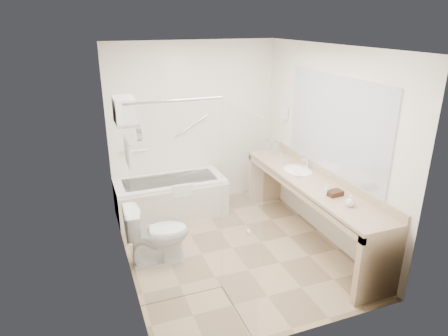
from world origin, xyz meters
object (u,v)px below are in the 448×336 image
object	(u,v)px
bathtub	(171,197)
vanity_counter	(311,196)
toilet	(157,234)
amenity_basket	(335,193)
water_bottle_left	(281,157)

from	to	relation	value
bathtub	vanity_counter	size ratio (longest dim) A/B	0.59
vanity_counter	toilet	bearing A→B (deg)	174.28
vanity_counter	amenity_basket	bearing A→B (deg)	-89.93
bathtub	vanity_counter	xyz separation A→B (m)	(1.52, -1.39, 0.36)
toilet	amenity_basket	world-z (taller)	amenity_basket
water_bottle_left	amenity_basket	bearing A→B (deg)	-88.05
vanity_counter	amenity_basket	world-z (taller)	vanity_counter
vanity_counter	bathtub	bearing A→B (deg)	137.65
amenity_basket	water_bottle_left	size ratio (longest dim) A/B	0.99
amenity_basket	vanity_counter	bearing A→B (deg)	90.07
amenity_basket	toilet	bearing A→B (deg)	161.01
amenity_basket	water_bottle_left	world-z (taller)	water_bottle_left
vanity_counter	toilet	xyz separation A→B (m)	(-1.97, 0.20, -0.27)
vanity_counter	toilet	distance (m)	2.00
toilet	amenity_basket	size ratio (longest dim) A/B	4.19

